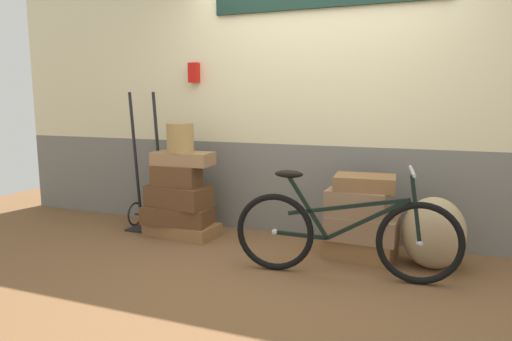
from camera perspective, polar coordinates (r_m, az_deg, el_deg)
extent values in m
cube|color=brown|center=(3.89, 4.54, -11.69)|extent=(9.10, 5.20, 0.06)
cube|color=slate|center=(4.55, 7.75, -2.41)|extent=(7.10, 0.20, 0.90)
cube|color=beige|center=(4.50, 8.15, 16.24)|extent=(7.10, 0.20, 2.03)
cube|color=red|center=(4.81, -7.80, 12.07)|extent=(0.10, 0.08, 0.20)
cube|color=olive|center=(4.61, -9.25, -7.28)|extent=(0.75, 0.44, 0.12)
cube|color=brown|center=(4.57, -9.75, -5.50)|extent=(0.69, 0.40, 0.17)
cube|color=brown|center=(4.53, -9.70, -3.19)|extent=(0.65, 0.40, 0.21)
cube|color=brown|center=(4.48, -9.96, -0.67)|extent=(0.46, 0.24, 0.20)
cube|color=#9E754C|center=(4.48, -9.15, 1.49)|extent=(0.59, 0.32, 0.13)
cube|color=olive|center=(4.04, 12.96, -9.35)|extent=(0.61, 0.46, 0.17)
cube|color=#937051|center=(3.97, 13.22, -6.88)|extent=(0.60, 0.45, 0.20)
cube|color=#937051|center=(3.92, 12.64, -3.93)|extent=(0.51, 0.39, 0.22)
cube|color=olive|center=(3.89, 13.51, -1.48)|extent=(0.52, 0.39, 0.12)
cylinder|color=#A8844C|center=(4.44, -9.50, 4.07)|extent=(0.26, 0.26, 0.28)
torus|color=black|center=(5.03, -14.91, -5.29)|extent=(0.02, 0.26, 0.26)
torus|color=black|center=(4.84, -11.63, -5.73)|extent=(0.02, 0.26, 0.26)
cylinder|color=black|center=(4.94, -13.30, -5.51)|extent=(0.34, 0.02, 0.02)
cylinder|color=black|center=(4.90, -14.93, 1.97)|extent=(0.03, 0.14, 1.28)
cylinder|color=black|center=(4.74, -12.17, 1.85)|extent=(0.03, 0.14, 1.28)
cube|color=black|center=(4.88, -13.99, -7.16)|extent=(0.30, 0.22, 0.02)
ellipsoid|color=tan|center=(3.90, 21.39, -7.30)|extent=(0.49, 0.41, 0.58)
torus|color=black|center=(3.59, 2.37, -7.73)|extent=(0.62, 0.12, 0.62)
sphere|color=#B2B2B7|center=(3.59, 2.37, -7.73)|extent=(0.05, 0.05, 0.05)
torus|color=black|center=(3.52, 19.85, -8.60)|extent=(0.62, 0.12, 0.62)
sphere|color=#B2B2B7|center=(3.52, 19.85, -8.60)|extent=(0.05, 0.05, 0.05)
cube|color=black|center=(3.47, 13.83, -5.99)|extent=(0.60, 0.09, 0.36)
cube|color=black|center=(3.49, 6.53, -4.61)|extent=(0.32, 0.06, 0.48)
cube|color=black|center=(3.55, 5.60, -8.07)|extent=(0.41, 0.07, 0.04)
cube|color=black|center=(3.45, 11.39, -4.47)|extent=(0.89, 0.12, 0.19)
cube|color=black|center=(3.45, 19.43, -4.65)|extent=(0.11, 0.04, 0.50)
ellipsoid|color=black|center=(3.46, 4.15, -0.44)|extent=(0.23, 0.11, 0.06)
cylinder|color=#A5A5AD|center=(3.40, 19.02, -0.06)|extent=(0.07, 0.46, 0.02)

